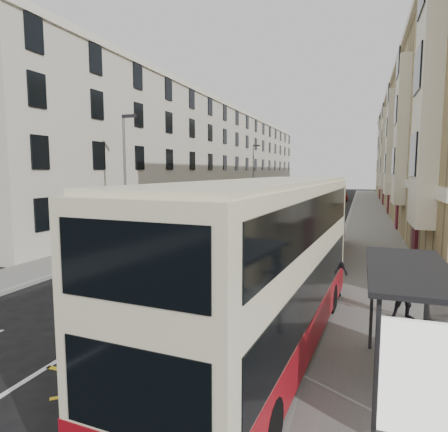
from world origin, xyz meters
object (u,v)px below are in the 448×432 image
at_px(street_lamp_far, 254,172).
at_px(double_decker_front, 266,267).
at_px(car_red, 340,196).
at_px(white_van, 279,203).
at_px(pedestrian_mid, 408,290).
at_px(street_lamp_near, 126,174).
at_px(bus_shelter, 417,307).
at_px(pedestrian_far, 335,271).
at_px(double_decker_rear, 317,221).
at_px(car_silver, 282,198).
at_px(car_dark, 294,193).

relative_size(street_lamp_far, double_decker_front, 0.68).
bearing_deg(car_red, street_lamp_far, 52.77).
bearing_deg(white_van, pedestrian_mid, -90.47).
distance_m(street_lamp_near, white_van, 30.81).
height_order(bus_shelter, white_van, bus_shelter).
height_order(double_decker_front, white_van, double_decker_front).
bearing_deg(street_lamp_far, street_lamp_near, -90.00).
height_order(pedestrian_mid, pedestrian_far, pedestrian_far).
distance_m(double_decker_front, pedestrian_mid, 5.31).
relative_size(street_lamp_near, double_decker_rear, 0.80).
relative_size(car_silver, car_dark, 1.04).
bearing_deg(car_silver, car_dark, 76.48).
bearing_deg(double_decker_front, street_lamp_near, 139.62).
bearing_deg(pedestrian_far, pedestrian_mid, 179.07).
xyz_separation_m(white_van, car_silver, (-1.26, 8.79, 0.05)).
bearing_deg(car_silver, street_lamp_near, -108.94).
relative_size(bus_shelter, double_decker_front, 0.36).
height_order(double_decker_rear, car_dark, double_decker_rear).
height_order(double_decker_rear, pedestrian_far, double_decker_rear).
bearing_deg(car_red, white_van, 61.46).
distance_m(bus_shelter, car_red, 58.71).
bearing_deg(street_lamp_far, white_van, 6.40).
relative_size(street_lamp_near, car_silver, 1.87).
height_order(street_lamp_far, car_silver, street_lamp_far).
bearing_deg(car_silver, car_red, 24.51).
bearing_deg(car_red, double_decker_front, 86.21).
height_order(street_lamp_far, car_red, street_lamp_far).
height_order(pedestrian_far, car_silver, pedestrian_far).
height_order(pedestrian_mid, white_van, pedestrian_mid).
height_order(street_lamp_far, car_dark, street_lamp_far).
relative_size(street_lamp_near, street_lamp_far, 1.00).
height_order(bus_shelter, car_red, bus_shelter).
bearing_deg(bus_shelter, street_lamp_far, 109.12).
xyz_separation_m(pedestrian_far, white_van, (-9.39, 36.19, -0.42)).
relative_size(street_lamp_far, double_decker_rear, 0.80).
xyz_separation_m(street_lamp_near, car_silver, (2.06, 39.16, -3.91)).
xyz_separation_m(bus_shelter, street_lamp_far, (-14.69, 42.39, 2.50)).
bearing_deg(car_red, pedestrian_mid, 90.29).
relative_size(double_decker_rear, car_red, 1.86).
distance_m(double_decker_rear, car_red, 44.41).
xyz_separation_m(street_lamp_far, car_dark, (1.40, 24.77, -3.96)).
bearing_deg(car_dark, street_lamp_near, -107.57).
bearing_deg(car_silver, double_decker_rear, -92.17).
height_order(street_lamp_near, street_lamp_far, same).
bearing_deg(car_silver, white_van, -97.81).
bearing_deg(pedestrian_far, car_red, -52.97).
xyz_separation_m(street_lamp_near, car_red, (10.23, 46.13, -3.85)).
relative_size(car_dark, car_red, 0.76).
xyz_separation_m(bus_shelter, street_lamp_near, (-14.69, 12.39, 2.50)).
bearing_deg(double_decker_front, car_dark, 102.44).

